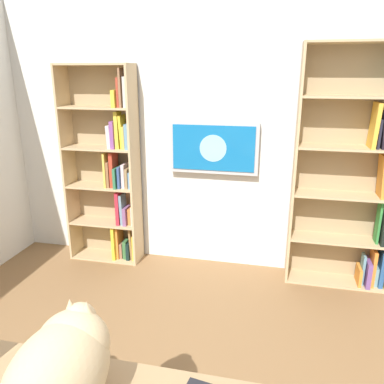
{
  "coord_description": "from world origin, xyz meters",
  "views": [
    {
      "loc": [
        -0.56,
        1.48,
        1.94
      ],
      "look_at": [
        0.0,
        -1.0,
        1.14
      ],
      "focal_mm": 35.91,
      "sensor_mm": 36.0,
      "label": 1
    }
  ],
  "objects_px": {
    "cat": "(63,365)",
    "wall_mounted_tv": "(214,148)",
    "bookshelf_left": "(361,174)",
    "bookshelf_right": "(110,170)"
  },
  "relations": [
    {
      "from": "wall_mounted_tv",
      "to": "cat",
      "type": "xyz_separation_m",
      "value": [
        0.11,
        2.61,
        -0.33
      ]
    },
    {
      "from": "bookshelf_left",
      "to": "bookshelf_right",
      "type": "relative_size",
      "value": 1.08
    },
    {
      "from": "bookshelf_right",
      "to": "cat",
      "type": "xyz_separation_m",
      "value": [
        -0.95,
        2.53,
        -0.06
      ]
    },
    {
      "from": "bookshelf_right",
      "to": "cat",
      "type": "relative_size",
      "value": 3.18
    },
    {
      "from": "bookshelf_left",
      "to": "wall_mounted_tv",
      "type": "bearing_deg",
      "value": -3.48
    },
    {
      "from": "bookshelf_left",
      "to": "bookshelf_right",
      "type": "xyz_separation_m",
      "value": [
        2.4,
        0.0,
        -0.09
      ]
    },
    {
      "from": "cat",
      "to": "wall_mounted_tv",
      "type": "bearing_deg",
      "value": -92.44
    },
    {
      "from": "bookshelf_left",
      "to": "cat",
      "type": "xyz_separation_m",
      "value": [
        1.45,
        2.53,
        -0.16
      ]
    },
    {
      "from": "bookshelf_left",
      "to": "cat",
      "type": "distance_m",
      "value": 2.92
    },
    {
      "from": "bookshelf_right",
      "to": "cat",
      "type": "distance_m",
      "value": 2.7
    }
  ]
}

